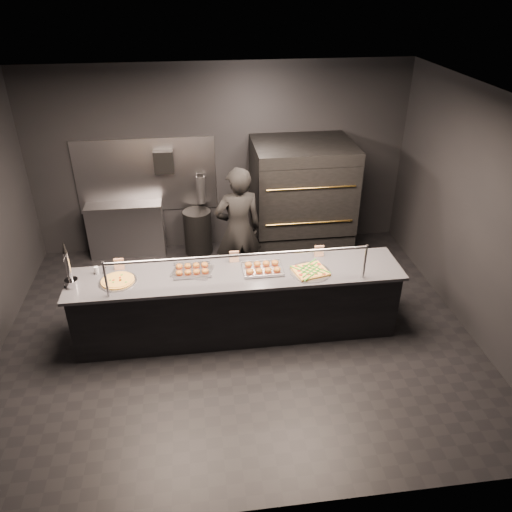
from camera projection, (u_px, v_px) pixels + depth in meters
name	position (u px, v px, depth m)	size (l,w,h in m)	color
room	(234.00, 229.00, 5.86)	(6.04, 6.00, 3.00)	black
service_counter	(238.00, 303.00, 6.34)	(4.10, 0.78, 1.37)	black
pizza_oven	(301.00, 202.00, 7.85)	(1.50, 1.23, 1.91)	black
prep_shelf	(127.00, 229.00, 8.16)	(1.20, 0.35, 0.90)	#99999E
towel_dispenser	(164.00, 162.00, 7.75)	(0.30, 0.20, 0.35)	black
fire_extinguisher	(201.00, 189.00, 8.06)	(0.14, 0.14, 0.51)	#B2B2B7
beer_tap	(70.00, 274.00, 5.78)	(0.16, 0.22, 0.60)	silver
round_pizza	(118.00, 281.00, 5.93)	(0.45, 0.45, 0.03)	silver
slider_tray_a	(192.00, 270.00, 6.12)	(0.54, 0.46, 0.07)	silver
slider_tray_b	(263.00, 268.00, 6.15)	(0.49, 0.36, 0.08)	silver
square_pizza	(310.00, 271.00, 6.11)	(0.49, 0.49, 0.05)	silver
condiment_jar	(99.00, 270.00, 6.08)	(0.14, 0.06, 0.09)	silver
tent_cards	(226.00, 257.00, 6.30)	(2.65, 0.04, 0.15)	white
trash_bin	(198.00, 232.00, 8.24)	(0.45, 0.45, 0.75)	black
worker	(238.00, 230.00, 7.08)	(0.68, 0.45, 1.87)	black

